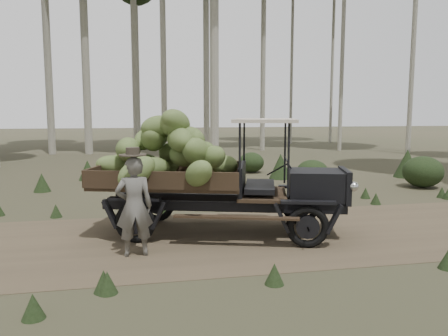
% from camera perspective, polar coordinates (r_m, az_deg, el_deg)
% --- Properties ---
extents(ground, '(120.00, 120.00, 0.00)m').
position_cam_1_polar(ground, '(8.55, 6.42, -8.65)').
color(ground, '#473D2B').
rests_on(ground, ground).
extents(dirt_track, '(70.00, 4.00, 0.01)m').
position_cam_1_polar(dirt_track, '(8.55, 6.42, -8.62)').
color(dirt_track, brown).
rests_on(dirt_track, ground).
extents(banana_truck, '(5.06, 2.95, 2.49)m').
position_cam_1_polar(banana_truck, '(8.44, -4.55, 1.02)').
color(banana_truck, black).
rests_on(banana_truck, ground).
extents(farmer, '(0.62, 0.47, 1.78)m').
position_cam_1_polar(farmer, '(7.24, -11.66, -4.80)').
color(farmer, '#5E5B56').
rests_on(farmer, ground).
extents(undergrowth, '(24.83, 20.26, 1.38)m').
position_cam_1_polar(undergrowth, '(8.27, 2.64, -5.39)').
color(undergrowth, '#233319').
rests_on(undergrowth, ground).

